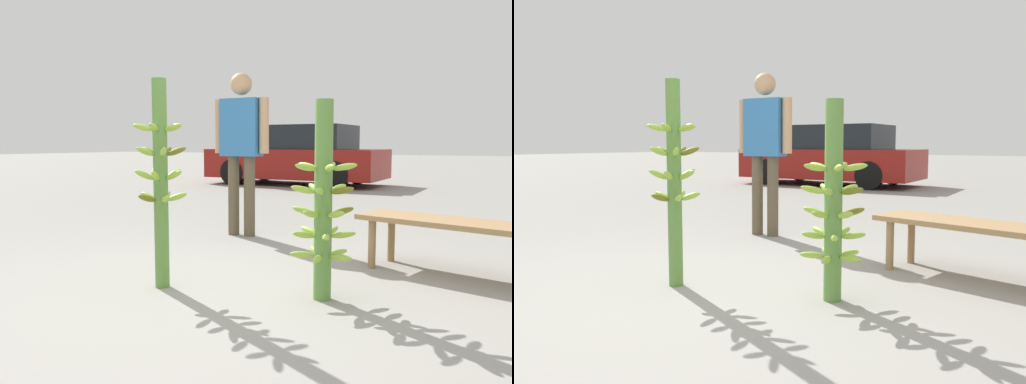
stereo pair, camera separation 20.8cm
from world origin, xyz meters
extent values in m
plane|color=gray|center=(0.00, 0.00, 0.00)|extent=(80.00, 80.00, 0.00)
cylinder|color=#5B8C3D|center=(-0.49, 0.09, 0.72)|extent=(0.10, 0.10, 1.43)
ellipsoid|color=#93BC3D|center=(-0.58, 0.02, 1.10)|extent=(0.14, 0.12, 0.07)
ellipsoid|color=#93BC3D|center=(-0.45, -0.01, 1.10)|extent=(0.09, 0.15, 0.07)
ellipsoid|color=#93BC3D|center=(-0.38, 0.10, 1.10)|extent=(0.14, 0.05, 0.07)
ellipsoid|color=#93BC3D|center=(-0.46, 0.20, 1.10)|extent=(0.08, 0.15, 0.07)
ellipsoid|color=#93BC3D|center=(-0.58, 0.15, 1.10)|extent=(0.14, 0.11, 0.07)
ellipsoid|color=#93BC3D|center=(-0.40, 0.02, 0.94)|extent=(0.14, 0.12, 0.08)
ellipsoid|color=#656718|center=(-0.40, 0.15, 0.94)|extent=(0.14, 0.11, 0.08)
ellipsoid|color=#656718|center=(-0.52, 0.20, 0.94)|extent=(0.08, 0.15, 0.08)
ellipsoid|color=#656718|center=(-0.60, 0.10, 0.94)|extent=(0.14, 0.05, 0.08)
ellipsoid|color=#93BC3D|center=(-0.53, -0.01, 0.94)|extent=(0.09, 0.15, 0.08)
ellipsoid|color=#93BC3D|center=(-0.45, -0.01, 0.78)|extent=(0.09, 0.15, 0.09)
ellipsoid|color=#93BC3D|center=(-0.38, 0.10, 0.78)|extent=(0.14, 0.05, 0.09)
ellipsoid|color=#93BC3D|center=(-0.47, 0.20, 0.78)|extent=(0.07, 0.15, 0.09)
ellipsoid|color=#93BC3D|center=(-0.58, 0.15, 0.78)|extent=(0.14, 0.11, 0.09)
ellipsoid|color=#93BC3D|center=(-0.57, 0.02, 0.78)|extent=(0.13, 0.12, 0.09)
ellipsoid|color=#93BC3D|center=(-0.40, 0.03, 0.63)|extent=(0.14, 0.11, 0.08)
ellipsoid|color=#93BC3D|center=(-0.40, 0.16, 0.63)|extent=(0.14, 0.12, 0.08)
ellipsoid|color=#93BC3D|center=(-0.53, 0.20, 0.63)|extent=(0.09, 0.15, 0.08)
ellipsoid|color=#93BC3D|center=(-0.60, 0.09, 0.63)|extent=(0.14, 0.05, 0.08)
ellipsoid|color=#656718|center=(-0.52, -0.02, 0.63)|extent=(0.08, 0.15, 0.08)
cylinder|color=#5B8C3D|center=(0.58, 0.39, 0.63)|extent=(0.11, 0.11, 1.27)
ellipsoid|color=#93BC3D|center=(0.45, 0.43, 0.85)|extent=(0.17, 0.08, 0.07)
ellipsoid|color=#93BC3D|center=(0.51, 0.29, 0.85)|extent=(0.12, 0.16, 0.07)
ellipsoid|color=#93BC3D|center=(0.66, 0.29, 0.85)|extent=(0.13, 0.15, 0.07)
ellipsoid|color=#93BC3D|center=(0.70, 0.44, 0.85)|extent=(0.17, 0.09, 0.07)
ellipsoid|color=#93BC3D|center=(0.57, 0.52, 0.85)|extent=(0.05, 0.16, 0.07)
ellipsoid|color=#93BC3D|center=(0.61, 0.27, 0.71)|extent=(0.08, 0.17, 0.07)
ellipsoid|color=#656718|center=(0.71, 0.38, 0.71)|extent=(0.16, 0.05, 0.07)
ellipsoid|color=#93BC3D|center=(0.63, 0.51, 0.71)|extent=(0.10, 0.16, 0.07)
ellipsoid|color=#93BC3D|center=(0.48, 0.48, 0.71)|extent=(0.15, 0.14, 0.07)
ellipsoid|color=#93BC3D|center=(0.47, 0.33, 0.71)|extent=(0.16, 0.12, 0.07)
ellipsoid|color=#93BC3D|center=(0.55, 0.27, 0.57)|extent=(0.07, 0.17, 0.08)
ellipsoid|color=#93BC3D|center=(0.69, 0.33, 0.57)|extent=(0.16, 0.12, 0.08)
ellipsoid|color=#656718|center=(0.67, 0.48, 0.57)|extent=(0.15, 0.14, 0.08)
ellipsoid|color=#93BC3D|center=(0.53, 0.51, 0.57)|extent=(0.10, 0.16, 0.08)
ellipsoid|color=#93BC3D|center=(0.45, 0.38, 0.57)|extent=(0.16, 0.06, 0.08)
ellipsoid|color=#93BC3D|center=(0.49, 0.30, 0.43)|extent=(0.14, 0.15, 0.07)
ellipsoid|color=#93BC3D|center=(0.64, 0.28, 0.43)|extent=(0.12, 0.16, 0.07)
ellipsoid|color=#93BC3D|center=(0.71, 0.42, 0.43)|extent=(0.17, 0.07, 0.07)
ellipsoid|color=#93BC3D|center=(0.59, 0.52, 0.43)|extent=(0.06, 0.16, 0.07)
ellipsoid|color=#93BC3D|center=(0.46, 0.45, 0.43)|extent=(0.16, 0.10, 0.07)
ellipsoid|color=#93BC3D|center=(0.71, 0.37, 0.29)|extent=(0.16, 0.07, 0.05)
ellipsoid|color=#93BC3D|center=(0.64, 0.51, 0.29)|extent=(0.11, 0.16, 0.05)
ellipsoid|color=#93BC3D|center=(0.49, 0.49, 0.29)|extent=(0.14, 0.14, 0.05)
ellipsoid|color=#93BC3D|center=(0.46, 0.33, 0.29)|extent=(0.16, 0.11, 0.05)
ellipsoid|color=#93BC3D|center=(0.60, 0.26, 0.29)|extent=(0.06, 0.16, 0.05)
cylinder|color=brown|center=(-1.14, 2.02, 0.43)|extent=(0.13, 0.13, 0.86)
cylinder|color=brown|center=(-0.94, 2.03, 0.43)|extent=(0.13, 0.13, 0.86)
cube|color=#3372B2|center=(-1.04, 2.03, 1.16)|extent=(0.44, 0.22, 0.61)
cylinder|color=tan|center=(-1.31, 2.01, 1.18)|extent=(0.11, 0.11, 0.58)
cylinder|color=tan|center=(-0.77, 2.04, 1.18)|extent=(0.11, 0.11, 0.58)
sphere|color=tan|center=(-1.04, 2.03, 1.62)|extent=(0.23, 0.23, 0.23)
cube|color=#99754C|center=(1.22, 1.37, 0.41)|extent=(1.50, 0.75, 0.04)
cylinder|color=#99754C|center=(0.68, 1.66, 0.20)|extent=(0.06, 0.06, 0.39)
cylinder|color=#99754C|center=(0.61, 1.34, 0.20)|extent=(0.06, 0.06, 0.39)
cube|color=maroon|center=(-3.42, 8.40, 0.51)|extent=(4.20, 1.94, 0.68)
cube|color=black|center=(-3.25, 8.40, 1.13)|extent=(2.33, 1.74, 0.56)
cylinder|color=black|center=(-4.68, 7.53, 0.31)|extent=(0.62, 0.22, 0.61)
cylinder|color=black|center=(-4.73, 9.19, 0.31)|extent=(0.62, 0.22, 0.61)
cylinder|color=black|center=(-2.11, 7.61, 0.31)|extent=(0.62, 0.22, 0.61)
cylinder|color=black|center=(-2.16, 9.26, 0.31)|extent=(0.62, 0.22, 0.61)
camera|label=1|loc=(1.77, -2.52, 1.00)|focal=35.00mm
camera|label=2|loc=(1.95, -2.41, 1.00)|focal=35.00mm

